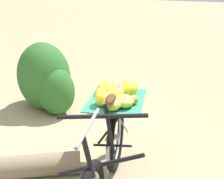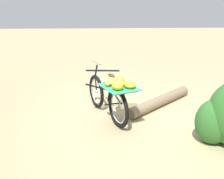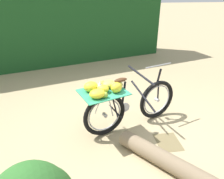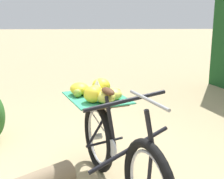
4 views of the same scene
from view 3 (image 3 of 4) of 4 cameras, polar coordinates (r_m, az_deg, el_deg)
ground_plane at (r=3.59m, az=5.33°, el=-12.05°), size 60.00×60.00×0.00m
foliage_hedge at (r=6.84m, az=-14.15°, el=19.60°), size 2.75×6.59×3.08m
bicycle at (r=3.47m, az=3.28°, el=-3.08°), size 0.97×1.77×1.03m
fallen_log at (r=2.99m, az=19.78°, el=-20.29°), size 1.76×1.50×0.23m
leaf_litter_patch at (r=3.55m, az=14.73°, el=-13.41°), size 0.44×0.36×0.01m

